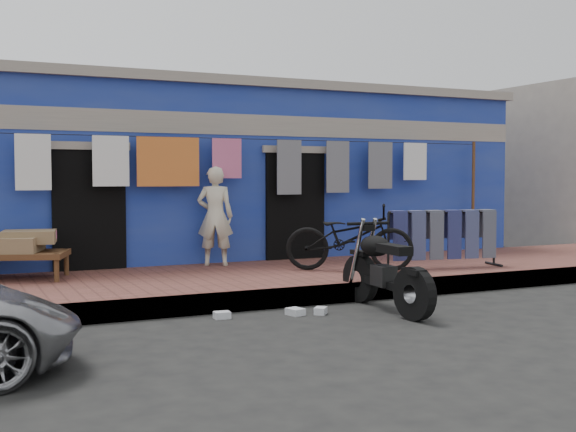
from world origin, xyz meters
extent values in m
plane|color=black|center=(0.00, 0.00, 0.00)|extent=(80.00, 80.00, 0.00)
cube|color=brown|center=(0.00, 3.00, 0.12)|extent=(28.00, 3.00, 0.25)
cube|color=gray|center=(0.00, 1.55, 0.12)|extent=(28.00, 0.10, 0.25)
cube|color=navy|center=(0.00, 7.00, 1.60)|extent=(12.00, 5.00, 3.20)
cube|color=#9E9384|center=(0.00, 4.56, 2.55)|extent=(12.00, 0.14, 0.35)
cube|color=#9E9384|center=(0.00, 7.00, 3.28)|extent=(12.20, 5.20, 0.16)
cube|color=black|center=(-2.20, 4.48, 1.05)|extent=(1.10, 0.10, 2.10)
cube|color=black|center=(1.30, 4.48, 1.05)|extent=(1.10, 0.10, 2.10)
cylinder|color=brown|center=(5.00, 4.25, 1.30)|extent=(0.06, 0.06, 2.10)
cylinder|color=black|center=(0.00, 4.25, 2.30)|extent=(10.00, 0.01, 0.01)
cube|color=silver|center=(-3.03, 4.25, 1.89)|extent=(0.50, 0.02, 0.82)
cube|color=silver|center=(-1.91, 4.25, 1.92)|extent=(0.55, 0.02, 0.77)
cube|color=#CC4C26|center=(-1.01, 4.25, 1.91)|extent=(1.00, 0.02, 0.77)
cube|color=#C95C87|center=(-0.04, 4.25, 1.98)|extent=(0.50, 0.02, 0.65)
cube|color=slate|center=(1.08, 4.25, 1.84)|extent=(0.45, 0.02, 0.92)
cube|color=slate|center=(2.02, 4.25, 1.85)|extent=(0.45, 0.02, 0.90)
cube|color=slate|center=(2.89, 4.25, 1.88)|extent=(0.50, 0.02, 0.83)
cube|color=silver|center=(3.64, 4.25, 1.96)|extent=(0.50, 0.02, 0.68)
imported|color=beige|center=(-0.28, 4.17, 1.05)|extent=(0.68, 0.58, 1.59)
imported|color=black|center=(1.36, 2.70, 0.87)|extent=(1.99, 1.59, 1.24)
cube|color=silver|center=(-1.24, 1.20, 0.04)|extent=(0.20, 0.16, 0.08)
cube|color=silver|center=(-0.06, 0.94, 0.04)|extent=(0.21, 0.22, 0.09)
cube|color=silver|center=(-0.36, 1.03, 0.04)|extent=(0.21, 0.24, 0.08)
camera|label=1|loc=(-4.13, -6.79, 1.68)|focal=45.00mm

